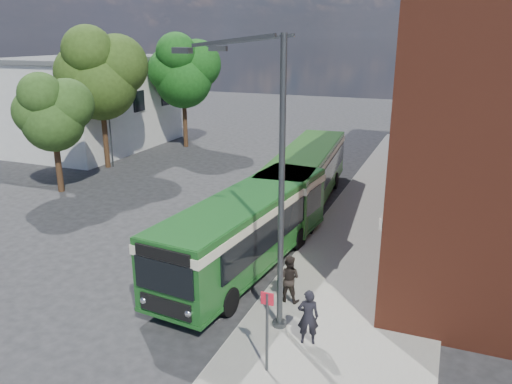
% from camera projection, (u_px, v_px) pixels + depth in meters
% --- Properties ---
extents(ground, '(120.00, 120.00, 0.00)m').
position_uv_depth(ground, '(170.00, 275.00, 19.45)').
color(ground, '#252527').
rests_on(ground, ground).
extents(pavement, '(6.00, 48.00, 0.15)m').
position_uv_depth(pavement, '(383.00, 227.00, 24.03)').
color(pavement, gray).
rests_on(pavement, ground).
extents(kerb_line, '(0.12, 48.00, 0.01)m').
position_uv_depth(kerb_line, '(321.00, 221.00, 25.13)').
color(kerb_line, beige).
rests_on(kerb_line, ground).
extents(white_building, '(9.40, 13.40, 7.30)m').
position_uv_depth(white_building, '(92.00, 103.00, 40.66)').
color(white_building, silver).
rests_on(white_building, ground).
extents(flagpole, '(0.95, 0.10, 9.00)m').
position_uv_depth(flagpole, '(108.00, 97.00, 33.88)').
color(flagpole, '#3B3E40').
rests_on(flagpole, ground).
extents(street_lamp, '(2.96, 2.38, 9.00)m').
position_uv_depth(street_lamp, '(270.00, 184.00, 14.52)').
color(street_lamp, '#3B3E40').
rests_on(street_lamp, ground).
extents(bus_stop_sign, '(0.35, 0.08, 2.52)m').
position_uv_depth(bus_stop_sign, '(267.00, 327.00, 13.29)').
color(bus_stop_sign, '#3B3E40').
rests_on(bus_stop_sign, ground).
extents(bus_front, '(3.60, 10.94, 3.02)m').
position_uv_depth(bus_front, '(247.00, 224.00, 19.58)').
color(bus_front, '#1B541D').
rests_on(bus_front, ground).
extents(bus_rear, '(3.56, 12.54, 3.02)m').
position_uv_depth(bus_rear, '(306.00, 172.00, 27.14)').
color(bus_rear, '#285E1E').
rests_on(bus_rear, ground).
extents(pedestrian_a, '(0.73, 0.59, 1.74)m').
position_uv_depth(pedestrian_a, '(308.00, 317.00, 14.67)').
color(pedestrian_a, black).
rests_on(pedestrian_a, pavement).
extents(pedestrian_b, '(0.82, 0.64, 1.68)m').
position_uv_depth(pedestrian_b, '(289.00, 279.00, 17.04)').
color(pedestrian_b, black).
rests_on(pedestrian_b, pavement).
extents(tree_left, '(4.17, 3.96, 7.04)m').
position_uv_depth(tree_left, '(52.00, 112.00, 28.35)').
color(tree_left, '#3B2315').
rests_on(tree_left, ground).
extents(tree_mid, '(5.69, 5.41, 9.61)m').
position_uv_depth(tree_mid, '(100.00, 73.00, 33.24)').
color(tree_mid, '#3B2315').
rests_on(tree_mid, ground).
extents(tree_right, '(5.45, 5.18, 9.19)m').
position_uv_depth(tree_right, '(183.00, 70.00, 39.87)').
color(tree_right, '#3B2315').
rests_on(tree_right, ground).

